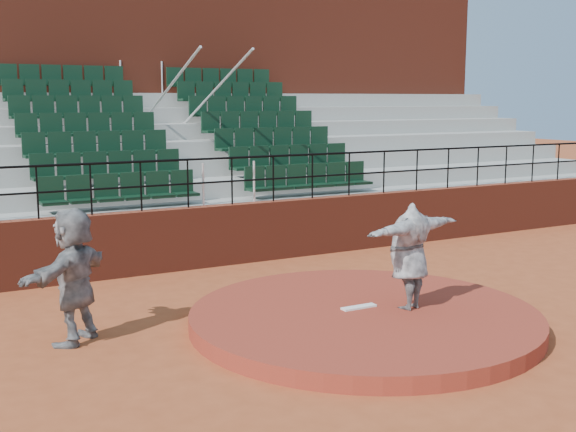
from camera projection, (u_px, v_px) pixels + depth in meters
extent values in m
plane|color=#A24824|center=(364.00, 326.00, 11.38)|extent=(90.00, 90.00, 0.00)
cylinder|color=maroon|center=(364.00, 318.00, 11.36)|extent=(5.50, 5.50, 0.25)
cube|color=white|center=(359.00, 307.00, 11.47)|extent=(0.60, 0.15, 0.03)
cube|color=maroon|center=(233.00, 234.00, 15.61)|extent=(24.00, 0.30, 1.30)
cylinder|color=black|center=(232.00, 158.00, 15.34)|extent=(24.00, 0.05, 0.05)
cylinder|color=black|center=(232.00, 181.00, 15.42)|extent=(24.00, 0.04, 0.04)
cylinder|color=black|center=(37.00, 193.00, 13.53)|extent=(0.04, 0.04, 1.00)
cylinder|color=black|center=(91.00, 189.00, 14.00)|extent=(0.04, 0.04, 1.00)
cylinder|color=black|center=(141.00, 187.00, 14.47)|extent=(0.04, 0.04, 1.00)
cylinder|color=black|center=(188.00, 184.00, 14.95)|extent=(0.04, 0.04, 1.00)
cylinder|color=black|center=(232.00, 181.00, 15.42)|extent=(0.04, 0.04, 1.00)
cylinder|color=black|center=(273.00, 179.00, 15.90)|extent=(0.04, 0.04, 1.00)
cylinder|color=black|center=(312.00, 176.00, 16.37)|extent=(0.04, 0.04, 1.00)
cylinder|color=black|center=(349.00, 174.00, 16.84)|extent=(0.04, 0.04, 1.00)
cylinder|color=black|center=(384.00, 172.00, 17.32)|extent=(0.04, 0.04, 1.00)
cylinder|color=black|center=(417.00, 170.00, 17.79)|extent=(0.04, 0.04, 1.00)
cylinder|color=black|center=(448.00, 168.00, 18.27)|extent=(0.04, 0.04, 1.00)
cylinder|color=black|center=(478.00, 167.00, 18.74)|extent=(0.04, 0.04, 1.00)
cylinder|color=black|center=(506.00, 165.00, 19.22)|extent=(0.04, 0.04, 1.00)
cylinder|color=black|center=(533.00, 163.00, 19.69)|extent=(0.04, 0.04, 1.00)
cylinder|color=black|center=(558.00, 162.00, 20.16)|extent=(0.04, 0.04, 1.00)
cube|color=#9A9A94|center=(222.00, 230.00, 16.10)|extent=(24.00, 0.85, 1.30)
cube|color=black|center=(121.00, 191.00, 14.88)|extent=(3.30, 0.48, 0.72)
cube|color=black|center=(309.00, 179.00, 17.02)|extent=(3.30, 0.48, 0.72)
cube|color=#9A9A94|center=(207.00, 216.00, 16.81)|extent=(24.00, 0.85, 1.70)
cube|color=black|center=(109.00, 168.00, 15.56)|extent=(3.30, 0.48, 0.72)
cube|color=black|center=(291.00, 160.00, 17.69)|extent=(3.30, 0.48, 0.72)
cube|color=#9A9A94|center=(194.00, 203.00, 17.51)|extent=(24.00, 0.85, 2.10)
cube|color=black|center=(98.00, 147.00, 16.23)|extent=(3.30, 0.48, 0.72)
cube|color=black|center=(275.00, 142.00, 18.36)|extent=(3.30, 0.48, 0.72)
cube|color=#9A9A94|center=(181.00, 191.00, 18.22)|extent=(24.00, 0.85, 2.50)
cube|color=black|center=(89.00, 128.00, 16.90)|extent=(3.30, 0.48, 0.72)
cube|color=black|center=(260.00, 125.00, 19.03)|extent=(3.30, 0.48, 0.72)
cube|color=#9A9A94|center=(170.00, 179.00, 18.92)|extent=(24.00, 0.85, 2.90)
cube|color=black|center=(80.00, 111.00, 17.57)|extent=(3.30, 0.48, 0.72)
cube|color=black|center=(246.00, 109.00, 19.71)|extent=(3.30, 0.48, 0.72)
cube|color=#9A9A94|center=(159.00, 169.00, 19.62)|extent=(24.00, 0.85, 3.30)
cube|color=black|center=(71.00, 94.00, 18.24)|extent=(3.30, 0.48, 0.72)
cube|color=black|center=(233.00, 95.00, 20.38)|extent=(3.30, 0.48, 0.72)
cube|color=#9A9A94|center=(149.00, 160.00, 20.33)|extent=(24.00, 0.85, 3.70)
cube|color=black|center=(63.00, 79.00, 18.92)|extent=(3.30, 0.48, 0.72)
cube|color=black|center=(221.00, 81.00, 21.05)|extent=(3.30, 0.48, 0.72)
cylinder|color=silver|center=(156.00, 105.00, 17.59)|extent=(0.06, 5.97, 2.46)
cylinder|color=silver|center=(202.00, 105.00, 18.16)|extent=(0.06, 5.97, 2.46)
cube|color=maroon|center=(127.00, 99.00, 21.72)|extent=(24.00, 3.00, 7.10)
imported|color=black|center=(409.00, 256.00, 11.33)|extent=(2.16, 1.01, 1.70)
imported|color=black|center=(74.00, 276.00, 10.48)|extent=(1.76, 1.69, 2.00)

